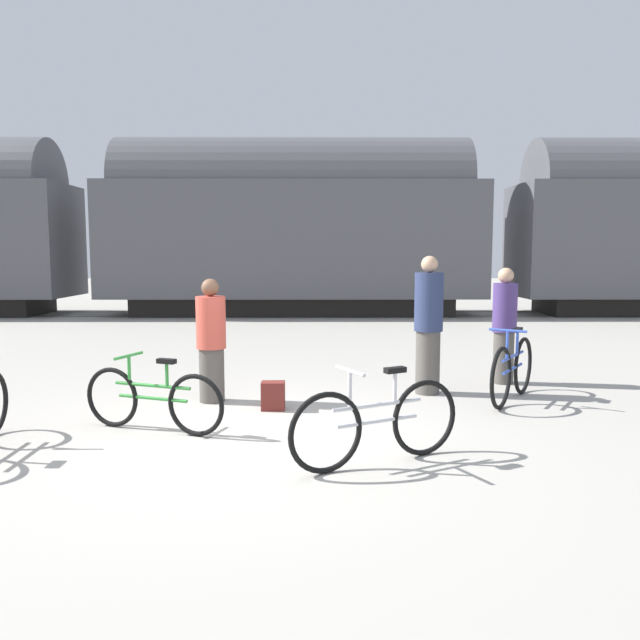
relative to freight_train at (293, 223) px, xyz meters
The scene contains 11 objects.
ground_plane 13.17m from the freight_train, 90.00° to the right, with size 80.00×80.00×0.00m, color #A8A399.
freight_train is the anchor object (origin of this frame).
rail_near 2.87m from the freight_train, 90.00° to the right, with size 48.29×0.07×0.01m, color #4C4238.
rail_far 2.87m from the freight_train, 90.00° to the left, with size 48.29×0.07×0.01m, color #4C4238.
bicycle_silver 13.96m from the freight_train, 84.76° to the right, with size 1.58×0.85×0.88m.
bicycle_green 12.93m from the freight_train, 94.55° to the right, with size 1.60×0.64×0.81m.
bicycle_blue 12.01m from the freight_train, 74.25° to the right, with size 0.99×1.49×0.95m.
person_in_navy 11.26m from the freight_train, 78.59° to the right, with size 0.38×0.38×1.84m.
person_in_red 11.52m from the freight_train, 93.08° to the right, with size 0.37×0.37×1.56m.
person_in_purple 10.96m from the freight_train, 71.58° to the right, with size 0.34×0.34×1.66m.
backpack 12.04m from the freight_train, 89.06° to the right, with size 0.28×0.20×0.34m.
Camera 1 is at (0.72, -6.21, 1.87)m, focal length 35.00 mm.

